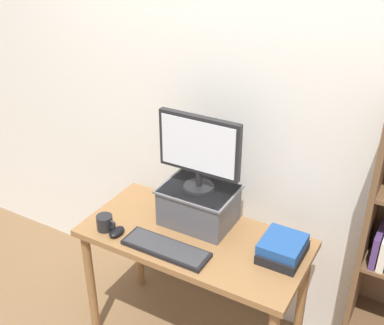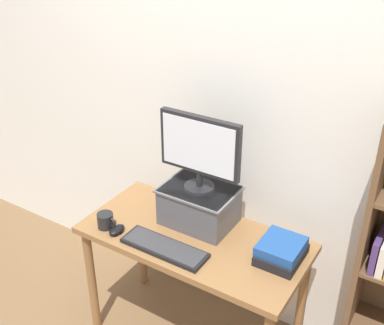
% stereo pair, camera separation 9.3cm
% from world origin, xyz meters
% --- Properties ---
extents(back_wall, '(7.00, 0.08, 2.60)m').
position_xyz_m(back_wall, '(0.00, 0.44, 1.30)').
color(back_wall, silver).
rests_on(back_wall, ground_plane).
extents(desk, '(1.21, 0.58, 0.76)m').
position_xyz_m(desk, '(0.00, 0.00, 0.66)').
color(desk, olive).
rests_on(desk, ground_plane).
extents(riser_box, '(0.40, 0.30, 0.21)m').
position_xyz_m(riser_box, '(-0.04, 0.12, 0.87)').
color(riser_box, '#515156').
rests_on(riser_box, desk).
extents(computer_monitor, '(0.45, 0.16, 0.42)m').
position_xyz_m(computer_monitor, '(-0.04, 0.12, 1.21)').
color(computer_monitor, black).
rests_on(computer_monitor, riser_box).
extents(keyboard, '(0.46, 0.15, 0.02)m').
position_xyz_m(keyboard, '(-0.06, -0.18, 0.77)').
color(keyboard, black).
rests_on(keyboard, desk).
extents(computer_mouse, '(0.06, 0.10, 0.04)m').
position_xyz_m(computer_mouse, '(-0.36, -0.19, 0.78)').
color(computer_mouse, black).
rests_on(computer_mouse, desk).
extents(book_stack, '(0.20, 0.25, 0.10)m').
position_xyz_m(book_stack, '(0.46, 0.07, 0.81)').
color(book_stack, black).
rests_on(book_stack, desk).
extents(coffee_mug, '(0.12, 0.09, 0.08)m').
position_xyz_m(coffee_mug, '(-0.44, -0.19, 0.80)').
color(coffee_mug, black).
rests_on(coffee_mug, desk).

